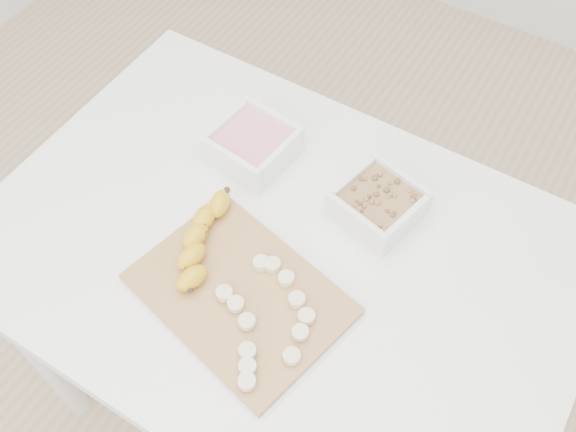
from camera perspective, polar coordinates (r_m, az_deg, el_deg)
The scene contains 7 objects.
ground at distance 1.75m, azimuth -0.53°, elevation -15.96°, with size 3.50×3.50×0.00m, color #C6AD89.
table at distance 1.15m, azimuth -0.78°, elevation -5.46°, with size 1.00×0.70×0.75m.
bowl_yogurt at distance 1.17m, azimuth -3.14°, elevation 6.37°, with size 0.15×0.15×0.06m.
bowl_granola at distance 1.10m, azimuth 8.01°, elevation 1.07°, with size 0.15×0.15×0.06m.
cutting_board at distance 1.02m, azimuth -4.30°, elevation -6.93°, with size 0.32×0.23×0.01m, color #A78346.
banana at distance 1.05m, azimuth -7.70°, elevation -2.21°, with size 0.05×0.19×0.03m, color gold, non-canonical shape.
banana_slices at distance 0.99m, azimuth -1.92°, elevation -8.90°, with size 0.17×0.21×0.02m.
Camera 1 is at (0.31, -0.47, 1.66)m, focal length 40.00 mm.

